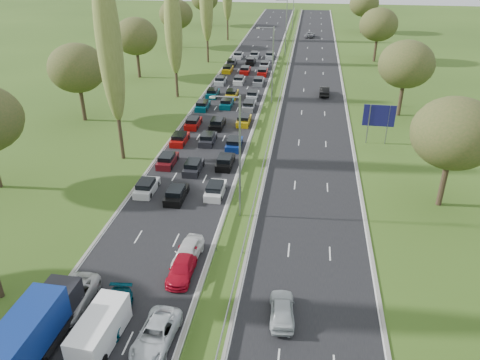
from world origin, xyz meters
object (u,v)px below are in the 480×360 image
at_px(near_car_2, 73,297).
at_px(white_van_rear, 101,327).
at_px(blue_lorry, 36,329).
at_px(direction_sign, 379,117).

relative_size(near_car_2, white_van_rear, 0.99).
distance_m(blue_lorry, white_van_rear, 3.98).
height_order(near_car_2, direction_sign, direction_sign).
distance_m(white_van_rear, direction_sign, 43.06).
bearing_deg(white_van_rear, direction_sign, 63.49).
distance_m(near_car_2, direction_sign, 42.63).
bearing_deg(white_van_rear, near_car_2, 144.65).
bearing_deg(blue_lorry, near_car_2, 88.30).
distance_m(blue_lorry, direction_sign, 46.19).
relative_size(near_car_2, blue_lorry, 0.62).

